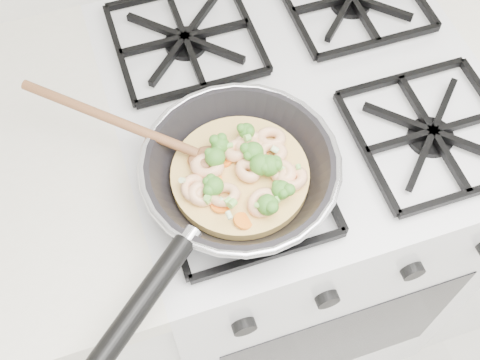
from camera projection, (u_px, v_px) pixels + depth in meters
name	position (u px, v px, depth m)	size (l,w,h in m)	color
stove	(284.00, 215.00, 1.35)	(0.60, 0.60, 0.92)	silver
skillet	(237.00, 173.00, 0.83)	(0.39, 0.42, 0.09)	black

